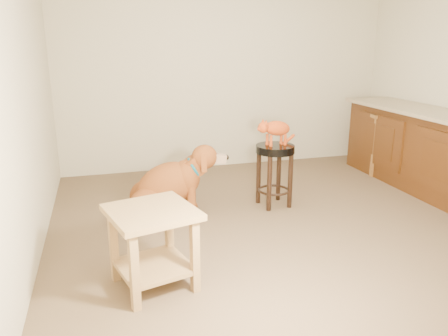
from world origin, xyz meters
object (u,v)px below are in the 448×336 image
object	(u,v)px
tabby_kitten	(275,129)
side_table	(153,236)
wood_stool	(382,142)
golden_retriever	(167,188)
padded_stool	(275,163)

from	to	relation	value
tabby_kitten	side_table	bearing A→B (deg)	-144.72
wood_stool	golden_retriever	distance (m)	3.04
side_table	golden_retriever	size ratio (longest dim) A/B	0.58
golden_retriever	side_table	bearing A→B (deg)	-96.70
padded_stool	golden_retriever	xyz separation A→B (m)	(-1.13, 0.05, -0.19)
side_table	golden_retriever	xyz separation A→B (m)	(0.30, 1.32, -0.10)
golden_retriever	wood_stool	bearing A→B (deg)	19.20
side_table	golden_retriever	distance (m)	1.36
side_table	tabby_kitten	bearing A→B (deg)	41.66
golden_retriever	tabby_kitten	distance (m)	1.25
padded_stool	side_table	xyz separation A→B (m)	(-1.43, -1.26, -0.08)
wood_stool	tabby_kitten	world-z (taller)	tabby_kitten
padded_stool	side_table	bearing A→B (deg)	-138.57
side_table	tabby_kitten	world-z (taller)	tabby_kitten
padded_stool	tabby_kitten	size ratio (longest dim) A/B	1.36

